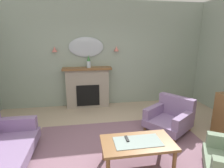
# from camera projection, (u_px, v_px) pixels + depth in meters

# --- Properties ---
(floor) EXTENTS (6.89, 6.45, 0.10)m
(floor) POSITION_uv_depth(u_px,v_px,m) (126.00, 163.00, 3.02)
(floor) COLOR tan
(floor) RESTS_ON ground
(wall_back) EXTENTS (6.89, 0.10, 2.98)m
(wall_back) POSITION_uv_depth(u_px,v_px,m) (105.00, 55.00, 5.29)
(wall_back) COLOR #93A393
(wall_back) RESTS_ON ground
(patterned_rug) EXTENTS (3.20, 2.40, 0.01)m
(patterned_rug) POSITION_uv_depth(u_px,v_px,m) (123.00, 153.00, 3.19)
(patterned_rug) COLOR #7F5B6B
(patterned_rug) RESTS_ON ground
(fireplace) EXTENTS (1.36, 0.36, 1.16)m
(fireplace) POSITION_uv_depth(u_px,v_px,m) (88.00, 88.00, 5.22)
(fireplace) COLOR gray
(fireplace) RESTS_ON ground
(mantel_vase_centre) EXTENTS (0.11, 0.11, 0.34)m
(mantel_vase_centre) POSITION_uv_depth(u_px,v_px,m) (89.00, 62.00, 5.01)
(mantel_vase_centre) COLOR silver
(mantel_vase_centre) RESTS_ON fireplace
(wall_mirror) EXTENTS (0.96, 0.06, 0.56)m
(wall_mirror) POSITION_uv_depth(u_px,v_px,m) (86.00, 47.00, 5.07)
(wall_mirror) COLOR #B2BCC6
(wall_sconce_left) EXTENTS (0.14, 0.14, 0.14)m
(wall_sconce_left) POSITION_uv_depth(u_px,v_px,m) (55.00, 49.00, 4.90)
(wall_sconce_left) COLOR #D17066
(wall_sconce_right) EXTENTS (0.14, 0.14, 0.14)m
(wall_sconce_right) POSITION_uv_depth(u_px,v_px,m) (116.00, 49.00, 5.17)
(wall_sconce_right) COLOR #D17066
(coffee_table) EXTENTS (1.10, 0.60, 0.45)m
(coffee_table) POSITION_uv_depth(u_px,v_px,m) (138.00, 145.00, 2.76)
(coffee_table) COLOR brown
(coffee_table) RESTS_ON ground
(tv_remote) EXTENTS (0.04, 0.16, 0.02)m
(tv_remote) POSITION_uv_depth(u_px,v_px,m) (127.00, 139.00, 2.81)
(tv_remote) COLOR black
(tv_remote) RESTS_ON coffee_table
(armchair_by_coffee_table) EXTENTS (1.13, 1.12, 0.71)m
(armchair_by_coffee_table) POSITION_uv_depth(u_px,v_px,m) (170.00, 116.00, 3.96)
(armchair_by_coffee_table) COLOR gray
(armchair_by_coffee_table) RESTS_ON ground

